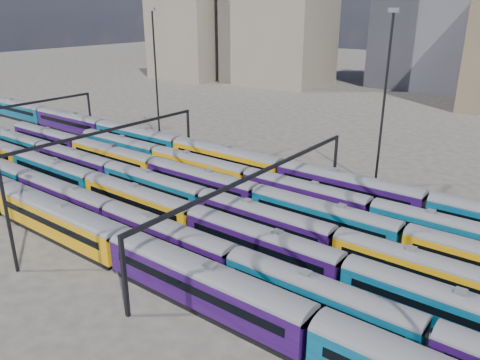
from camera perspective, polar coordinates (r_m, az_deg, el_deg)
The scene contains 12 objects.
ground at distance 62.50m, azimuth -5.34°, elevation -4.04°, with size 500.00×500.00×0.00m, color #433E38.
rake_0 at distance 49.95m, azimuth -14.28°, elevation -7.56°, with size 133.48×3.25×5.49m.
rake_1 at distance 58.82m, azimuth -15.55°, elevation -3.79°, with size 112.48×2.75×4.61m.
rake_2 at distance 69.27m, azimuth -17.53°, elevation -0.24°, with size 115.06×2.81×4.72m.
rake_3 at distance 60.74m, azimuth -4.51°, elevation -2.29°, with size 111.97×2.73×4.59m.
rake_4 at distance 61.53m, azimuth 1.95°, elevation -1.82°, with size 116.52×2.84×4.78m.
rake_5 at distance 63.36m, azimuth 7.79°, elevation -1.41°, with size 94.19×2.76×4.64m.
rake_6 at distance 83.34m, azimuth -7.54°, elevation 4.20°, with size 128.12×3.12×5.27m.
gantry_1 at distance 74.55m, azimuth -17.00°, elevation 4.75°, with size 0.35×40.35×8.03m.
gantry_2 at distance 54.08m, azimuth 2.29°, elevation -0.16°, with size 0.35×40.35×8.03m.
mast_1 at distance 94.49m, azimuth -10.24°, elevation 12.92°, with size 1.40×0.50×25.60m.
mast_3 at distance 70.80m, azimuth 17.23°, elevation 9.91°, with size 1.40×0.50×25.60m.
Camera 1 is at (38.88, -41.60, 25.78)m, focal length 35.00 mm.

